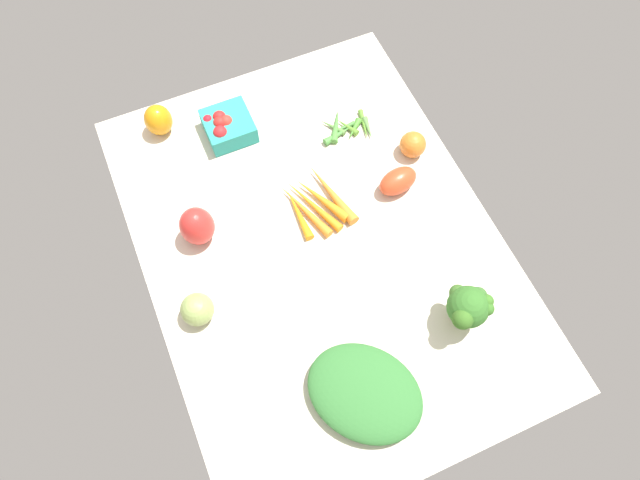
# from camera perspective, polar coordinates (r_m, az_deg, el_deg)

# --- Properties ---
(tablecloth) EXTENTS (1.04, 0.76, 0.02)m
(tablecloth) POSITION_cam_1_polar(r_m,az_deg,el_deg) (1.28, 0.00, -0.57)
(tablecloth) COLOR beige
(tablecloth) RESTS_ON ground
(roma_tomato) EXTENTS (0.07, 0.10, 0.06)m
(roma_tomato) POSITION_cam_1_polar(r_m,az_deg,el_deg) (1.32, 7.76, 5.83)
(roma_tomato) COLOR #D44524
(roma_tomato) RESTS_ON tablecloth
(carrot_bunch) EXTENTS (0.19, 0.14, 0.03)m
(carrot_bunch) POSITION_cam_1_polar(r_m,az_deg,el_deg) (1.30, -0.29, 3.80)
(carrot_bunch) COLOR orange
(carrot_bunch) RESTS_ON tablecloth
(heirloom_tomato_green) EXTENTS (0.07, 0.07, 0.07)m
(heirloom_tomato_green) POSITION_cam_1_polar(r_m,az_deg,el_deg) (1.20, -12.13, -6.77)
(heirloom_tomato_green) COLOR #8DA356
(heirloom_tomato_green) RESTS_ON tablecloth
(broccoli_head) EXTENTS (0.09, 0.10, 0.12)m
(broccoli_head) POSITION_cam_1_polar(r_m,az_deg,el_deg) (1.17, 14.55, -6.47)
(broccoli_head) COLOR #A8C278
(broccoli_head) RESTS_ON tablecloth
(okra_pile) EXTENTS (0.12, 0.13, 0.02)m
(okra_pile) POSITION_cam_1_polar(r_m,az_deg,el_deg) (1.42, 2.60, 11.06)
(okra_pile) COLOR #568542
(okra_pile) RESTS_ON tablecloth
(berry_basket) EXTENTS (0.11, 0.11, 0.06)m
(berry_basket) POSITION_cam_1_polar(r_m,az_deg,el_deg) (1.42, -9.24, 11.17)
(berry_basket) COLOR teal
(berry_basket) RESTS_ON tablecloth
(bell_pepper_red) EXTENTS (0.08, 0.08, 0.10)m
(bell_pepper_red) POSITION_cam_1_polar(r_m,az_deg,el_deg) (1.26, -12.14, 1.36)
(bell_pepper_red) COLOR red
(bell_pepper_red) RESTS_ON tablecloth
(heirloom_tomato_orange) EXTENTS (0.06, 0.06, 0.06)m
(heirloom_tomato_orange) POSITION_cam_1_polar(r_m,az_deg,el_deg) (1.38, 9.22, 9.36)
(heirloom_tomato_orange) COLOR orange
(heirloom_tomato_orange) RESTS_ON tablecloth
(leafy_greens_clump) EXTENTS (0.30, 0.29, 0.05)m
(leafy_greens_clump) POSITION_cam_1_polar(r_m,az_deg,el_deg) (1.15, 4.49, -14.90)
(leafy_greens_clump) COLOR #316F31
(leafy_greens_clump) RESTS_ON tablecloth
(bell_pepper_orange) EXTENTS (0.09, 0.09, 0.08)m
(bell_pepper_orange) POSITION_cam_1_polar(r_m,az_deg,el_deg) (1.45, -15.80, 11.42)
(bell_pepper_orange) COLOR orange
(bell_pepper_orange) RESTS_ON tablecloth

